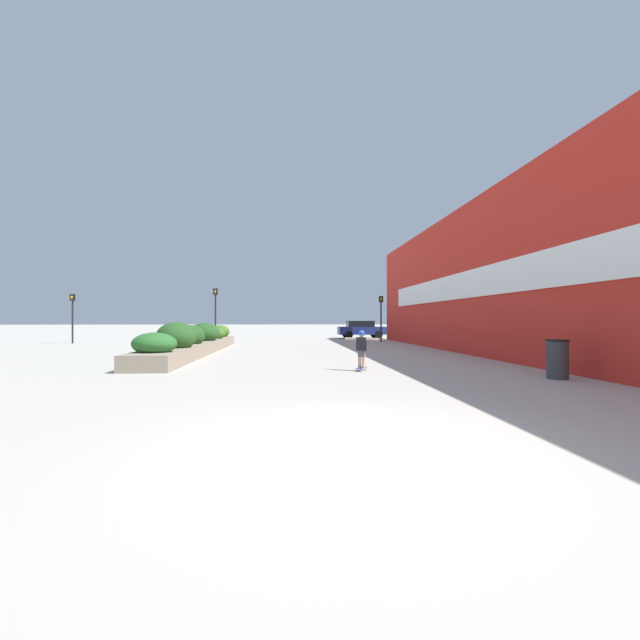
{
  "coord_description": "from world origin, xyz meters",
  "views": [
    {
      "loc": [
        -0.84,
        -5.08,
        1.54
      ],
      "look_at": [
        0.89,
        17.24,
        1.55
      ],
      "focal_mm": 24.0,
      "sensor_mm": 36.0,
      "label": 1
    }
  ],
  "objects_px": {
    "skateboarder": "(361,345)",
    "car_leftmost": "(361,329)",
    "traffic_light_right": "(381,310)",
    "car_center_left": "(472,329)",
    "trash_bin": "(557,359)",
    "traffic_light_far_left": "(72,309)",
    "traffic_light_left": "(215,306)",
    "skateboard": "(361,369)"
  },
  "relations": [
    {
      "from": "car_center_left",
      "to": "skateboard",
      "type": "bearing_deg",
      "value": -31.6
    },
    {
      "from": "car_center_left",
      "to": "traffic_light_left",
      "type": "xyz_separation_m",
      "value": [
        -19.9,
        -3.7,
        1.71
      ]
    },
    {
      "from": "car_center_left",
      "to": "skateboarder",
      "type": "bearing_deg",
      "value": -31.6
    },
    {
      "from": "traffic_light_right",
      "to": "car_center_left",
      "type": "bearing_deg",
      "value": 22.39
    },
    {
      "from": "skateboarder",
      "to": "traffic_light_right",
      "type": "height_order",
      "value": "traffic_light_right"
    },
    {
      "from": "car_center_left",
      "to": "traffic_light_left",
      "type": "bearing_deg",
      "value": -79.47
    },
    {
      "from": "traffic_light_right",
      "to": "traffic_light_far_left",
      "type": "height_order",
      "value": "traffic_light_far_left"
    },
    {
      "from": "skateboarder",
      "to": "trash_bin",
      "type": "height_order",
      "value": "skateboarder"
    },
    {
      "from": "traffic_light_left",
      "to": "traffic_light_right",
      "type": "height_order",
      "value": "traffic_light_left"
    },
    {
      "from": "car_leftmost",
      "to": "traffic_light_right",
      "type": "xyz_separation_m",
      "value": [
        0.37,
        -5.99,
        1.46
      ]
    },
    {
      "from": "traffic_light_right",
      "to": "car_leftmost",
      "type": "bearing_deg",
      "value": 93.55
    },
    {
      "from": "car_center_left",
      "to": "traffic_light_far_left",
      "type": "xyz_separation_m",
      "value": [
        -29.19,
        -4.04,
        1.43
      ]
    },
    {
      "from": "trash_bin",
      "to": "skateboarder",
      "type": "bearing_deg",
      "value": 155.85
    },
    {
      "from": "car_leftmost",
      "to": "traffic_light_left",
      "type": "distance_m",
      "value": 13.01
    },
    {
      "from": "car_center_left",
      "to": "trash_bin",
      "type": "bearing_deg",
      "value": -19.1
    },
    {
      "from": "traffic_light_left",
      "to": "traffic_light_right",
      "type": "distance_m",
      "value": 11.64
    },
    {
      "from": "skateboarder",
      "to": "car_leftmost",
      "type": "bearing_deg",
      "value": 109.66
    },
    {
      "from": "traffic_light_right",
      "to": "traffic_light_left",
      "type": "bearing_deg",
      "value": -178.57
    },
    {
      "from": "skateboarder",
      "to": "traffic_light_left",
      "type": "relative_size",
      "value": 0.3
    },
    {
      "from": "skateboarder",
      "to": "car_center_left",
      "type": "bearing_deg",
      "value": 88.02
    },
    {
      "from": "skateboarder",
      "to": "traffic_light_far_left",
      "type": "xyz_separation_m",
      "value": [
        -16.46,
        16.66,
        1.47
      ]
    },
    {
      "from": "traffic_light_right",
      "to": "skateboard",
      "type": "bearing_deg",
      "value": -104.46
    },
    {
      "from": "skateboarder",
      "to": "traffic_light_far_left",
      "type": "distance_m",
      "value": 23.46
    },
    {
      "from": "traffic_light_far_left",
      "to": "traffic_light_left",
      "type": "bearing_deg",
      "value": 2.11
    },
    {
      "from": "car_leftmost",
      "to": "car_center_left",
      "type": "xyz_separation_m",
      "value": [
        8.64,
        -2.58,
        0.03
      ]
    },
    {
      "from": "skateboard",
      "to": "car_center_left",
      "type": "height_order",
      "value": "car_center_left"
    },
    {
      "from": "traffic_light_right",
      "to": "trash_bin",
      "type": "bearing_deg",
      "value": -88.95
    },
    {
      "from": "trash_bin",
      "to": "traffic_light_far_left",
      "type": "xyz_separation_m",
      "value": [
        -21.27,
        18.82,
        1.73
      ]
    },
    {
      "from": "skateboarder",
      "to": "trash_bin",
      "type": "bearing_deg",
      "value": 5.46
    },
    {
      "from": "car_center_left",
      "to": "traffic_light_right",
      "type": "height_order",
      "value": "traffic_light_right"
    },
    {
      "from": "traffic_light_far_left",
      "to": "car_center_left",
      "type": "bearing_deg",
      "value": 7.88
    },
    {
      "from": "car_leftmost",
      "to": "trash_bin",
      "type": "bearing_deg",
      "value": 1.64
    },
    {
      "from": "car_leftmost",
      "to": "traffic_light_left",
      "type": "height_order",
      "value": "traffic_light_left"
    },
    {
      "from": "skateboarder",
      "to": "car_leftmost",
      "type": "xyz_separation_m",
      "value": [
        4.09,
        23.28,
        0.0
      ]
    },
    {
      "from": "skateboard",
      "to": "trash_bin",
      "type": "xyz_separation_m",
      "value": [
        4.82,
        -2.16,
        0.45
      ]
    },
    {
      "from": "skateboard",
      "to": "traffic_light_far_left",
      "type": "xyz_separation_m",
      "value": [
        -16.46,
        16.66,
        2.18
      ]
    },
    {
      "from": "car_center_left",
      "to": "traffic_light_far_left",
      "type": "height_order",
      "value": "traffic_light_far_left"
    },
    {
      "from": "traffic_light_left",
      "to": "traffic_light_right",
      "type": "relative_size",
      "value": 1.14
    },
    {
      "from": "skateboarder",
      "to": "traffic_light_far_left",
      "type": "relative_size",
      "value": 0.35
    },
    {
      "from": "trash_bin",
      "to": "car_center_left",
      "type": "relative_size",
      "value": 0.27
    },
    {
      "from": "car_leftmost",
      "to": "traffic_light_right",
      "type": "distance_m",
      "value": 6.18
    },
    {
      "from": "trash_bin",
      "to": "traffic_light_far_left",
      "type": "height_order",
      "value": "traffic_light_far_left"
    }
  ]
}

